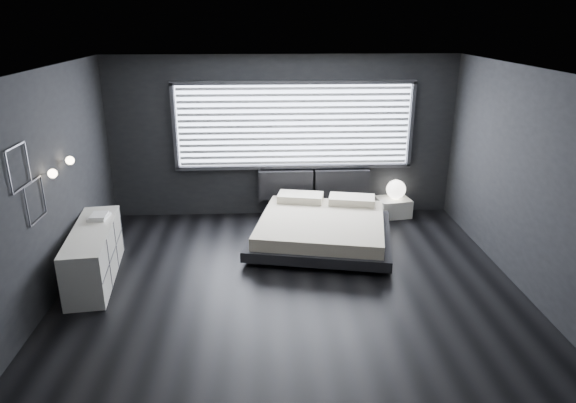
{
  "coord_description": "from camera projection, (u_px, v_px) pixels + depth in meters",
  "views": [
    {
      "loc": [
        -0.35,
        -6.0,
        3.38
      ],
      "look_at": [
        0.0,
        0.85,
        0.9
      ],
      "focal_mm": 32.0,
      "sensor_mm": 36.0,
      "label": 1
    }
  ],
  "objects": [
    {
      "name": "orb_lamp",
      "position": [
        396.0,
        189.0,
        9.08
      ],
      "size": [
        0.34,
        0.34,
        0.34
      ],
      "primitive_type": "sphere",
      "color": "white",
      "rests_on": "nightstand"
    },
    {
      "name": "room",
      "position": [
        292.0,
        187.0,
        6.33
      ],
      "size": [
        6.04,
        6.0,
        2.8
      ],
      "color": "black",
      "rests_on": "ground"
    },
    {
      "name": "headboard",
      "position": [
        314.0,
        184.0,
        9.11
      ],
      "size": [
        1.96,
        0.16,
        0.52
      ],
      "color": "black",
      "rests_on": "ground"
    },
    {
      "name": "nightstand",
      "position": [
        393.0,
        207.0,
        9.19
      ],
      "size": [
        0.62,
        0.55,
        0.32
      ],
      "primitive_type": "cube",
      "rotation": [
        0.0,
        0.0,
        0.16
      ],
      "color": "white",
      "rests_on": "ground"
    },
    {
      "name": "window",
      "position": [
        294.0,
        126.0,
        8.8
      ],
      "size": [
        4.14,
        0.09,
        1.52
      ],
      "color": "white",
      "rests_on": "ground"
    },
    {
      "name": "sconce_far",
      "position": [
        70.0,
        160.0,
        6.73
      ],
      "size": [
        0.18,
        0.11,
        0.11
      ],
      "color": "silver",
      "rests_on": "ground"
    },
    {
      "name": "wall_art_upper",
      "position": [
        19.0,
        167.0,
        5.51
      ],
      "size": [
        0.01,
        0.48,
        0.48
      ],
      "color": "#47474C",
      "rests_on": "ground"
    },
    {
      "name": "dresser",
      "position": [
        94.0,
        254.0,
        6.93
      ],
      "size": [
        0.71,
        1.83,
        0.72
      ],
      "color": "white",
      "rests_on": "ground"
    },
    {
      "name": "sconce_near",
      "position": [
        52.0,
        174.0,
        6.16
      ],
      "size": [
        0.18,
        0.11,
        0.11
      ],
      "color": "silver",
      "rests_on": "ground"
    },
    {
      "name": "bed",
      "position": [
        322.0,
        227.0,
        8.06
      ],
      "size": [
        2.49,
        2.42,
        0.55
      ],
      "color": "black",
      "rests_on": "ground"
    },
    {
      "name": "wall_art_lower",
      "position": [
        36.0,
        201.0,
        5.91
      ],
      "size": [
        0.01,
        0.48,
        0.48
      ],
      "color": "#47474C",
      "rests_on": "ground"
    },
    {
      "name": "book_stack",
      "position": [
        99.0,
        216.0,
        7.17
      ],
      "size": [
        0.26,
        0.33,
        0.07
      ],
      "color": "silver",
      "rests_on": "dresser"
    }
  ]
}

